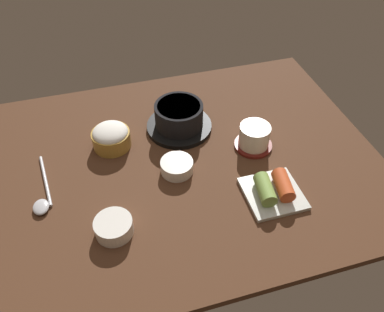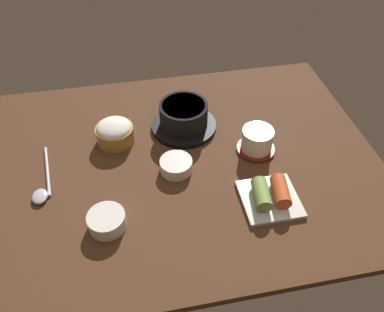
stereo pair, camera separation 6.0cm
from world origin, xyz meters
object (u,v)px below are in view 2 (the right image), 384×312
Objects in this scene: kimchi_plate at (270,195)px; stone_pot at (184,117)px; side_bowl_near at (107,221)px; banchan_cup_center at (176,165)px; rice_bowl at (115,132)px; tea_cup_with_saucer at (258,142)px; spoon at (42,187)px.

stone_pot is at bearing 116.84° from kimchi_plate.
side_bowl_near is at bearing -126.99° from stone_pot.
banchan_cup_center is at bearing 38.22° from side_bowl_near.
rice_bowl is at bearing 83.19° from side_bowl_near.
kimchi_plate is at bearing -97.02° from tea_cup_with_saucer.
spoon is at bearing -179.78° from banchan_cup_center.
tea_cup_with_saucer is 0.77× the size of kimchi_plate.
stone_pot is 2.17× the size of side_bowl_near.
tea_cup_with_saucer is 0.52× the size of spoon.
stone_pot reaches higher than spoon.
kimchi_plate is 1.57× the size of side_bowl_near.
side_bowl_near reaches higher than banchan_cup_center.
kimchi_plate is (19.59, -13.73, 0.10)cm from banchan_cup_center.
stone_pot is 36.82cm from side_bowl_near.
banchan_cup_center is 0.98× the size of side_bowl_near.
kimchi_plate is 0.68× the size of spoon.
tea_cup_with_saucer is at bearing 2.91° from spoon.
stone_pot is 0.93× the size of spoon.
side_bowl_near is at bearing -157.29° from tea_cup_with_saucer.
rice_bowl reaches higher than kimchi_plate.
banchan_cup_center is 32.18cm from spoon.
stone_pot is 2.22× the size of banchan_cup_center.
kimchi_plate reaches higher than banchan_cup_center.
stone_pot is 21.34cm from tea_cup_with_saucer.
banchan_cup_center is (14.12, -13.74, -1.44)cm from rice_bowl.
stone_pot is 1.80× the size of tea_cup_with_saucer.
side_bowl_near is 20.10cm from spoon.
stone_pot reaches higher than kimchi_plate.
rice_bowl is 1.00× the size of tea_cup_with_saucer.
side_bowl_near is at bearing -141.78° from banchan_cup_center.
stone_pot is at bearing 23.17° from spoon.
tea_cup_with_saucer is 1.21× the size of side_bowl_near.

